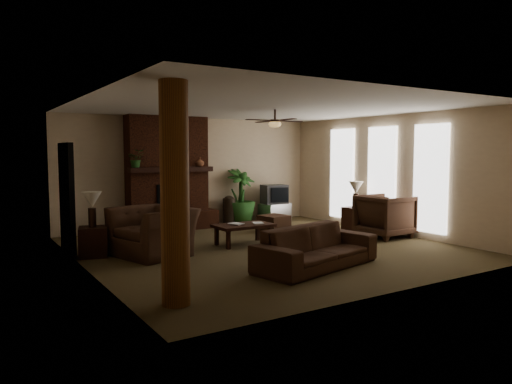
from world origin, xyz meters
TOP-DOWN VIEW (x-y plane):
  - room_shell at (0.00, 0.00)m, footprint 7.00×7.00m
  - fireplace at (-0.80, 3.22)m, footprint 2.40×0.70m
  - windows at (3.45, 0.20)m, footprint 0.08×3.65m
  - log_column at (-2.95, -2.40)m, footprint 0.36×0.36m
  - doorway at (-3.44, 1.80)m, footprint 0.10×1.00m
  - ceiling_fan at (0.40, 0.30)m, footprint 1.35×1.35m
  - sofa at (-0.20, -1.81)m, footprint 2.43×1.20m
  - armchair_left at (-2.17, 0.55)m, footprint 1.25×1.57m
  - armchair_right at (2.95, -0.41)m, footprint 1.00×1.06m
  - coffee_table at (-0.22, 0.53)m, footprint 1.20×0.70m
  - ottoman at (1.22, 1.54)m, footprint 0.70×0.70m
  - tv_stand at (2.23, 2.97)m, footprint 0.94×0.67m
  - tv at (2.20, 2.95)m, footprint 0.72×0.62m
  - floor_vase at (0.89, 3.15)m, footprint 0.34×0.34m
  - floor_plant at (1.22, 3.15)m, footprint 1.19×1.64m
  - side_table_left at (-3.15, 1.03)m, footprint 0.61×0.61m
  - lamp_left at (-3.15, 1.05)m, footprint 0.40×0.40m
  - side_table_right at (3.15, 0.76)m, footprint 0.52×0.52m
  - lamp_right at (3.15, 0.75)m, footprint 0.38×0.38m
  - mantel_plant at (-1.67, 2.97)m, footprint 0.47×0.50m
  - mantel_vase at (-0.03, 3.00)m, footprint 0.24×0.25m
  - book_a at (-0.48, 0.55)m, footprint 0.21×0.09m
  - book_b at (-0.03, 0.48)m, footprint 0.21×0.10m

SIDE VIEW (x-z plane):
  - ottoman at x=1.22m, z-range 0.00..0.40m
  - tv_stand at x=2.23m, z-range 0.00..0.50m
  - side_table_left at x=-3.15m, z-range 0.00..0.55m
  - side_table_right at x=3.15m, z-range 0.00..0.55m
  - coffee_table at x=-0.22m, z-range 0.16..0.59m
  - floor_plant at x=1.22m, z-range 0.00..0.82m
  - floor_vase at x=0.89m, z-range 0.05..0.82m
  - sofa at x=-0.20m, z-range 0.00..0.91m
  - armchair_right at x=2.95m, z-range 0.00..1.07m
  - book_a at x=-0.48m, z-range 0.43..0.72m
  - book_b at x=-0.03m, z-range 0.43..0.72m
  - armchair_left at x=-2.17m, z-range 0.00..1.20m
  - tv at x=2.20m, z-range 0.50..1.02m
  - lamp_left at x=-3.15m, z-range 0.68..1.33m
  - lamp_right at x=3.15m, z-range 0.68..1.33m
  - doorway at x=-3.44m, z-range 0.00..2.10m
  - fireplace at x=-0.80m, z-range -0.24..2.56m
  - windows at x=3.45m, z-range 0.17..2.53m
  - log_column at x=-2.95m, z-range 0.00..2.80m
  - room_shell at x=0.00m, z-range -2.10..4.90m
  - mantel_vase at x=-0.03m, z-range 1.56..1.78m
  - mantel_plant at x=-1.67m, z-range 1.56..1.89m
  - ceiling_fan at x=0.40m, z-range 2.34..2.72m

